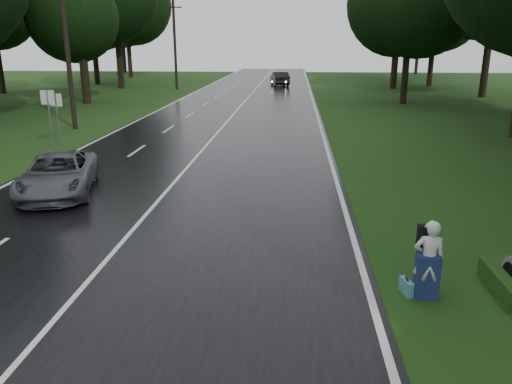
# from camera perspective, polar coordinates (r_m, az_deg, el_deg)

# --- Properties ---
(ground) EXTENTS (160.00, 160.00, 0.00)m
(ground) POSITION_cam_1_polar(r_m,az_deg,el_deg) (10.26, -21.08, -12.52)
(ground) COLOR #1C3E12
(ground) RESTS_ON ground
(road) EXTENTS (12.00, 140.00, 0.04)m
(road) POSITION_cam_1_polar(r_m,az_deg,el_deg) (28.72, -4.15, 7.11)
(road) COLOR black
(road) RESTS_ON ground
(lane_center) EXTENTS (0.12, 140.00, 0.01)m
(lane_center) POSITION_cam_1_polar(r_m,az_deg,el_deg) (28.72, -4.15, 7.16)
(lane_center) COLOR silver
(lane_center) RESTS_ON road
(grey_car) EXTENTS (3.34, 5.09, 1.30)m
(grey_car) POSITION_cam_1_polar(r_m,az_deg,el_deg) (17.55, -21.80, 1.93)
(grey_car) COLOR #4E5053
(grey_car) RESTS_ON road
(far_car) EXTENTS (2.46, 4.98, 1.57)m
(far_car) POSITION_cam_1_polar(r_m,az_deg,el_deg) (59.03, 2.74, 12.88)
(far_car) COLOR black
(far_car) RESTS_ON road
(hitchhiker) EXTENTS (0.61, 0.55, 1.61)m
(hitchhiker) POSITION_cam_1_polar(r_m,az_deg,el_deg) (10.28, 19.17, -7.60)
(hitchhiker) COLOR silver
(hitchhiker) RESTS_ON ground
(suitcase) EXTENTS (0.23, 0.45, 0.31)m
(suitcase) POSITION_cam_1_polar(r_m,az_deg,el_deg) (10.51, 16.88, -10.39)
(suitcase) COLOR teal
(suitcase) RESTS_ON ground
(utility_pole_mid) EXTENTS (1.80, 0.28, 10.96)m
(utility_pole_mid) POSITION_cam_1_polar(r_m,az_deg,el_deg) (31.02, -20.03, 6.83)
(utility_pole_mid) COLOR black
(utility_pole_mid) RESTS_ON ground
(utility_pole_far) EXTENTS (1.80, 0.28, 9.26)m
(utility_pole_far) POSITION_cam_1_polar(r_m,az_deg,el_deg) (55.41, -9.07, 11.58)
(utility_pole_far) COLOR black
(utility_pole_far) RESTS_ON ground
(road_sign_a) EXTENTS (0.65, 0.10, 2.73)m
(road_sign_a) POSITION_cam_1_polar(r_m,az_deg,el_deg) (25.64, -22.24, 4.68)
(road_sign_a) COLOR white
(road_sign_a) RESTS_ON ground
(road_sign_b) EXTENTS (0.60, 0.10, 2.49)m
(road_sign_b) POSITION_cam_1_polar(r_m,az_deg,el_deg) (26.31, -21.51, 5.05)
(road_sign_b) COLOR white
(road_sign_b) RESTS_ON ground
(tree_left_e) EXTENTS (7.82, 7.82, 12.22)m
(tree_left_e) POSITION_cam_1_polar(r_m,az_deg,el_deg) (44.09, -18.80, 9.62)
(tree_left_e) COLOR black
(tree_left_e) RESTS_ON ground
(tree_left_f) EXTENTS (11.45, 11.45, 17.88)m
(tree_left_f) POSITION_cam_1_polar(r_m,az_deg,el_deg) (58.00, -15.19, 11.44)
(tree_left_f) COLOR black
(tree_left_f) RESTS_ON ground
(tree_right_e) EXTENTS (8.92, 8.92, 13.94)m
(tree_right_e) POSITION_cam_1_polar(r_m,az_deg,el_deg) (43.45, 16.50, 9.73)
(tree_right_e) COLOR black
(tree_right_e) RESTS_ON ground
(tree_right_f) EXTENTS (8.62, 8.62, 13.47)m
(tree_right_f) POSITION_cam_1_polar(r_m,az_deg,el_deg) (57.54, 15.45, 11.38)
(tree_right_f) COLOR black
(tree_right_f) RESTS_ON ground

